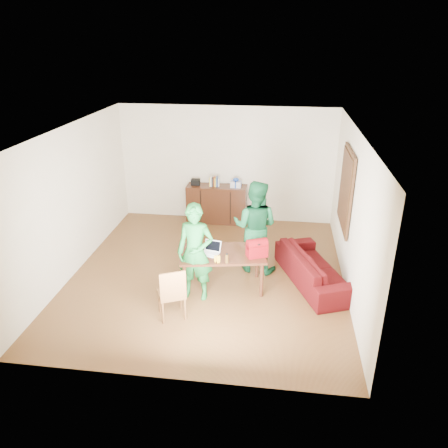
# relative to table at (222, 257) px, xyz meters

# --- Properties ---
(room) EXTENTS (5.20, 5.70, 2.90)m
(room) POSITION_rel_table_xyz_m (-0.32, 0.54, 0.70)
(room) COLOR #432310
(room) RESTS_ON ground
(table) EXTENTS (1.58, 1.07, 0.68)m
(table) POSITION_rel_table_xyz_m (0.00, 0.00, 0.00)
(table) COLOR black
(table) RESTS_ON ground
(chair) EXTENTS (0.53, 0.52, 0.89)m
(chair) POSITION_rel_table_xyz_m (-0.67, -0.98, -0.34)
(chair) COLOR brown
(chair) RESTS_ON ground
(person_near) EXTENTS (0.64, 0.45, 1.69)m
(person_near) POSITION_rel_table_xyz_m (-0.40, -0.35, 0.24)
(person_near) COLOR #166325
(person_near) RESTS_ON ground
(person_far) EXTENTS (0.97, 0.83, 1.76)m
(person_far) POSITION_rel_table_xyz_m (0.51, 0.75, 0.28)
(person_far) COLOR #12512B
(person_far) RESTS_ON ground
(laptop) EXTENTS (0.33, 0.27, 0.21)m
(laptop) POSITION_rel_table_xyz_m (-0.20, -0.09, 0.12)
(laptop) COLOR white
(laptop) RESTS_ON table
(bananas) EXTENTS (0.16, 0.11, 0.05)m
(bananas) POSITION_rel_table_xyz_m (-0.04, -0.37, 0.11)
(bananas) COLOR gold
(bananas) RESTS_ON table
(bottle) EXTENTS (0.07, 0.07, 0.17)m
(bottle) POSITION_rel_table_xyz_m (0.12, -0.34, 0.17)
(bottle) COLOR #503412
(bottle) RESTS_ON table
(red_bag) EXTENTS (0.39, 0.32, 0.25)m
(red_bag) POSITION_rel_table_xyz_m (0.59, -0.04, 0.21)
(red_bag) COLOR maroon
(red_bag) RESTS_ON table
(sofa) EXTENTS (1.45, 2.13, 0.58)m
(sofa) POSITION_rel_table_xyz_m (1.62, 0.40, -0.31)
(sofa) COLOR #3E0A08
(sofa) RESTS_ON ground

